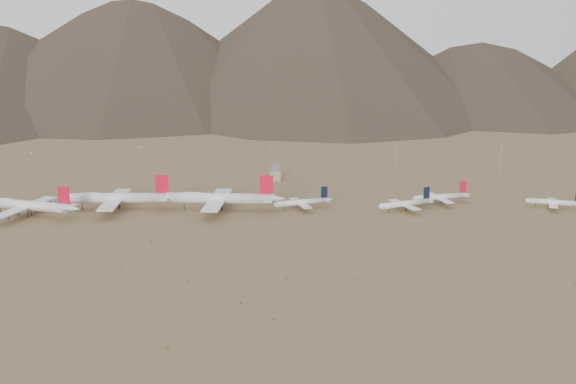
{
  "coord_description": "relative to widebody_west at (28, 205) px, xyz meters",
  "views": [
    {
      "loc": [
        1.46,
        -420.17,
        117.51
      ],
      "look_at": [
        33.53,
        30.0,
        11.87
      ],
      "focal_mm": 45.0,
      "sensor_mm": 36.0,
      "label": 1
    }
  ],
  "objects": [
    {
      "name": "widebody_centre",
      "position": [
        53.01,
        12.86,
        0.68
      ],
      "size": [
        76.86,
        59.1,
        22.82
      ],
      "rotation": [
        0.0,
        0.0,
        -0.05
      ],
      "color": "white",
      "rests_on": "ground"
    },
    {
      "name": "desert_scrub",
      "position": [
        95.2,
        -109.33,
        -6.85
      ],
      "size": [
        434.71,
        161.5,
        0.88
      ],
      "color": "brown",
      "rests_on": "ground"
    },
    {
      "name": "ground",
      "position": [
        129.48,
        -25.48,
        -7.19
      ],
      "size": [
        3000.0,
        3000.0,
        0.0
      ],
      "primitive_type": "plane",
      "color": "#9A7750",
      "rests_on": "ground"
    },
    {
      "name": "narrowbody_b",
      "position": [
        239.19,
        -1.89,
        -2.65
      ],
      "size": [
        40.51,
        30.29,
        13.99
      ],
      "rotation": [
        0.0,
        0.0,
        0.35
      ],
      "color": "white",
      "rests_on": "ground"
    },
    {
      "name": "narrowbody_d",
      "position": [
        336.89,
        -4.32,
        -3.05
      ],
      "size": [
        36.74,
        27.52,
        12.74
      ],
      "rotation": [
        0.0,
        0.0,
        -0.36
      ],
      "color": "white",
      "rests_on": "ground"
    },
    {
      "name": "mast_far_west",
      "position": [
        -19.64,
        86.0,
        7.02
      ],
      "size": [
        2.0,
        0.6,
        25.7
      ],
      "color": "gray",
      "rests_on": "ground"
    },
    {
      "name": "mountain_ridge",
      "position": [
        129.48,
        874.52,
        142.81
      ],
      "size": [
        4400.0,
        1000.0,
        300.0
      ],
      "color": "#453729",
      "rests_on": "ground"
    },
    {
      "name": "narrowbody_a",
      "position": [
        172.95,
        6.82,
        -2.74
      ],
      "size": [
        40.54,
        29.96,
        13.69
      ],
      "rotation": [
        0.0,
        0.0,
        0.26
      ],
      "color": "white",
      "rests_on": "ground"
    },
    {
      "name": "widebody_west",
      "position": [
        0.0,
        0.0,
        0.0
      ],
      "size": [
        66.54,
        53.3,
        20.84
      ],
      "rotation": [
        0.0,
        0.0,
        -0.37
      ],
      "color": "white",
      "rests_on": "ground"
    },
    {
      "name": "control_tower",
      "position": [
        159.48,
        94.52,
        -1.87
      ],
      "size": [
        8.0,
        8.0,
        12.0
      ],
      "color": "#988B67",
      "rests_on": "ground"
    },
    {
      "name": "widebody_east",
      "position": [
        119.26,
        6.12,
        0.95
      ],
      "size": [
        79.1,
        61.53,
        23.6
      ],
      "rotation": [
        0.0,
        0.0,
        -0.14
      ],
      "color": "white",
      "rests_on": "ground"
    },
    {
      "name": "mast_centre",
      "position": [
        155.61,
        93.14,
        7.02
      ],
      "size": [
        2.0,
        0.6,
        25.7
      ],
      "color": "gray",
      "rests_on": "ground"
    },
    {
      "name": "mast_west",
      "position": [
        55.76,
        107.09,
        7.02
      ],
      "size": [
        2.0,
        0.6,
        25.7
      ],
      "color": "gray",
      "rests_on": "ground"
    },
    {
      "name": "mast_far_east",
      "position": [
        338.86,
        102.3,
        7.02
      ],
      "size": [
        2.0,
        0.6,
        25.7
      ],
      "color": "gray",
      "rests_on": "ground"
    },
    {
      "name": "mast_east",
      "position": [
        256.33,
        110.32,
        7.02
      ],
      "size": [
        2.0,
        0.6,
        25.7
      ],
      "color": "gray",
      "rests_on": "ground"
    },
    {
      "name": "narrowbody_c",
      "position": [
        266.65,
        13.89,
        -2.53
      ],
      "size": [
        42.85,
        31.48,
        14.35
      ],
      "rotation": [
        0.0,
        0.0,
        0.22
      ],
      "color": "white",
      "rests_on": "ground"
    }
  ]
}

